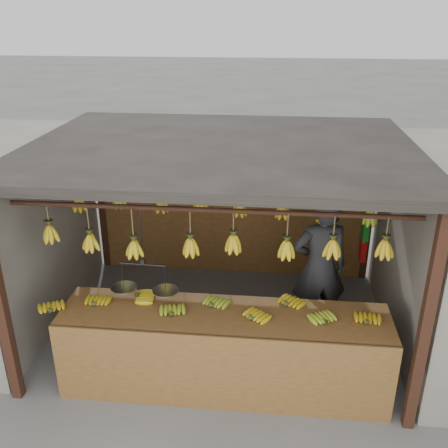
# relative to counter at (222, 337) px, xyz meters

# --- Properties ---
(ground) EXTENTS (80.00, 80.00, 0.00)m
(ground) POSITION_rel_counter_xyz_m (-0.14, 1.23, -0.71)
(ground) COLOR #5B5B57
(stall) EXTENTS (4.30, 3.30, 2.40)m
(stall) POSITION_rel_counter_xyz_m (-0.14, 1.55, 1.26)
(stall) COLOR black
(stall) RESTS_ON ground
(counter) EXTENTS (3.59, 0.77, 0.96)m
(counter) POSITION_rel_counter_xyz_m (0.00, 0.00, 0.00)
(counter) COLOR brown
(counter) RESTS_ON ground
(hanging_bananas) EXTENTS (3.59, 2.24, 0.40)m
(hanging_bananas) POSITION_rel_counter_xyz_m (-0.14, 1.23, 0.91)
(hanging_bananas) COLOR #BB9913
(hanging_bananas) RESTS_ON ground
(balance_scale) EXTENTS (0.71, 0.28, 0.94)m
(balance_scale) POSITION_rel_counter_xyz_m (-0.84, 0.23, 0.42)
(balance_scale) COLOR black
(balance_scale) RESTS_ON ground
(vendor) EXTENTS (0.75, 0.57, 1.85)m
(vendor) POSITION_rel_counter_xyz_m (1.05, 1.19, 0.22)
(vendor) COLOR #262628
(vendor) RESTS_ON ground
(bag_bundles) EXTENTS (0.08, 0.26, 1.22)m
(bag_bundles) POSITION_rel_counter_xyz_m (1.80, 2.58, 0.29)
(bag_bundles) COLOR #1426BF
(bag_bundles) RESTS_ON ground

